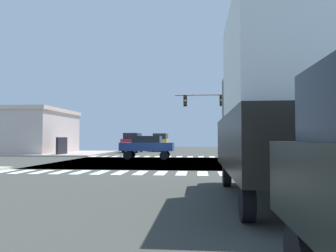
% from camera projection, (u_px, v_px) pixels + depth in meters
% --- Properties ---
extents(ground, '(90.00, 90.00, 0.05)m').
position_uv_depth(ground, '(155.00, 163.00, 23.27)').
color(ground, '#393A36').
extents(sidewalk_corner_ne, '(12.00, 12.00, 0.14)m').
position_uv_depth(sidewalk_corner_ne, '(296.00, 154.00, 33.98)').
color(sidewalk_corner_ne, '#A09B91').
rests_on(sidewalk_corner_ne, ground).
extents(sidewalk_corner_nw, '(12.00, 12.00, 0.14)m').
position_uv_depth(sidewalk_corner_nw, '(53.00, 153.00, 36.44)').
color(sidewalk_corner_nw, '#A6958D').
rests_on(sidewalk_corner_nw, ground).
extents(crosswalk_near, '(13.50, 2.00, 0.01)m').
position_uv_depth(crosswalk_near, '(130.00, 173.00, 16.04)').
color(crosswalk_near, white).
rests_on(crosswalk_near, ground).
extents(crosswalk_far, '(13.50, 2.00, 0.01)m').
position_uv_depth(crosswalk_far, '(163.00, 157.00, 30.56)').
color(crosswalk_far, white).
rests_on(crosswalk_far, ground).
extents(traffic_signal_mast, '(7.84, 0.55, 6.12)m').
position_uv_depth(traffic_signal_mast, '(225.00, 107.00, 30.29)').
color(traffic_signal_mast, gray).
rests_on(traffic_signal_mast, ground).
extents(street_lamp, '(1.78, 0.32, 8.99)m').
position_uv_depth(street_lamp, '(240.00, 108.00, 38.72)').
color(street_lamp, gray).
rests_on(street_lamp, ground).
extents(suv_nearside_1, '(1.96, 4.60, 2.34)m').
position_uv_depth(suv_nearside_1, '(161.00, 141.00, 43.62)').
color(suv_nearside_1, black).
rests_on(suv_nearside_1, ground).
extents(sedan_crossing_1, '(1.80, 4.30, 1.88)m').
position_uv_depth(sedan_crossing_1, '(149.00, 142.00, 53.45)').
color(sedan_crossing_1, black).
rests_on(sedan_crossing_1, ground).
extents(sedan_queued_2, '(4.30, 1.80, 1.88)m').
position_uv_depth(sedan_queued_2, '(147.00, 145.00, 26.91)').
color(sedan_queued_2, black).
rests_on(sedan_queued_2, ground).
extents(suv_trailing_3, '(1.96, 4.60, 2.34)m').
position_uv_depth(suv_trailing_3, '(133.00, 141.00, 40.18)').
color(suv_trailing_3, black).
rests_on(suv_trailing_3, ground).
extents(box_truck_middle_1, '(2.40, 7.20, 4.85)m').
position_uv_depth(box_truck_middle_1, '(271.00, 104.00, 8.77)').
color(box_truck_middle_1, black).
rests_on(box_truck_middle_1, ground).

